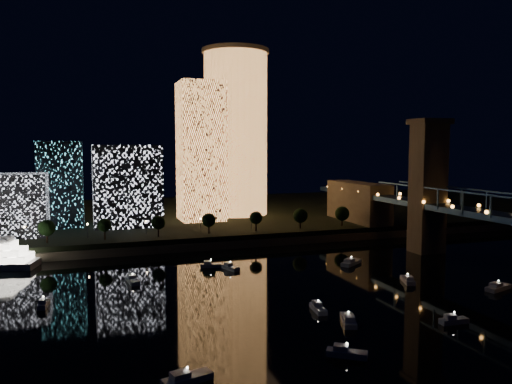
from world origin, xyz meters
The scene contains 9 objects.
ground centered at (0.00, 0.00, 0.00)m, with size 520.00×520.00×0.00m, color black.
far_bank centered at (0.00, 160.00, 2.50)m, with size 420.00×160.00×5.00m, color black.
seawall centered at (0.00, 82.00, 1.50)m, with size 420.00×6.00×3.00m, color #6B5E4C.
tower_cylindrical centered at (17.34, 141.43, 46.99)m, with size 34.00×34.00×83.72m.
tower_rectangular centered at (-4.14, 127.29, 37.52)m, with size 20.44×20.44×65.04m, color #FCA050.
midrise_blocks centered at (-65.94, 122.92, 21.15)m, with size 92.02×44.44×37.13m.
motorboats centered at (-1.52, 12.55, 0.81)m, with size 124.65×82.13×2.78m.
esplanade_trees centered at (-32.49, 88.00, 10.47)m, with size 166.47×6.60×8.80m.
street_lamps centered at (-34.00, 94.00, 9.02)m, with size 132.70×0.70×5.65m.
Camera 1 is at (-56.11, -105.00, 39.52)m, focal length 35.00 mm.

